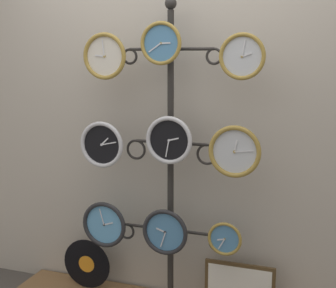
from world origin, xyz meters
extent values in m
cube|color=#BCB2A3|center=(0.00, 0.57, 1.40)|extent=(4.40, 0.04, 2.80)
cylinder|color=#282623|center=(0.00, 0.41, 0.99)|extent=(0.04, 0.04, 1.94)
sphere|color=#282623|center=(0.00, 0.41, 2.00)|extent=(0.07, 0.07, 0.07)
cylinder|color=#282623|center=(-0.14, 0.41, 1.73)|extent=(0.27, 0.02, 0.02)
torus|color=#282623|center=(-0.27, 0.41, 1.69)|extent=(0.10, 0.02, 0.10)
cylinder|color=#282623|center=(0.14, 0.41, 1.73)|extent=(0.27, 0.02, 0.02)
torus|color=#282623|center=(0.27, 0.41, 1.69)|extent=(0.10, 0.02, 0.10)
cylinder|color=#282623|center=(-0.12, 0.41, 1.15)|extent=(0.24, 0.02, 0.02)
torus|color=#282623|center=(-0.24, 0.41, 1.09)|extent=(0.14, 0.02, 0.14)
cylinder|color=#282623|center=(0.12, 0.41, 1.15)|extent=(0.24, 0.02, 0.02)
torus|color=#282623|center=(0.24, 0.41, 1.09)|extent=(0.14, 0.02, 0.14)
cylinder|color=#282623|center=(-0.16, 0.41, 0.56)|extent=(0.32, 0.02, 0.02)
torus|color=#282623|center=(-0.32, 0.41, 0.52)|extent=(0.11, 0.02, 0.11)
cylinder|color=#282623|center=(0.16, 0.41, 0.56)|extent=(0.32, 0.02, 0.02)
torus|color=#282623|center=(0.32, 0.41, 0.52)|extent=(0.11, 0.02, 0.11)
cylinder|color=silver|center=(-0.40, 0.33, 1.69)|extent=(0.27, 0.02, 0.27)
torus|color=#A58438|center=(-0.40, 0.31, 1.69)|extent=(0.29, 0.03, 0.29)
cylinder|color=#A58438|center=(-0.40, 0.31, 1.69)|extent=(0.02, 0.01, 0.02)
cube|color=silver|center=(-0.44, 0.31, 1.69)|extent=(0.06, 0.00, 0.01)
cube|color=silver|center=(-0.41, 0.31, 1.74)|extent=(0.02, 0.00, 0.10)
cylinder|color=#4C84B2|center=(-0.03, 0.34, 1.76)|extent=(0.24, 0.02, 0.24)
torus|color=#A58438|center=(-0.03, 0.32, 1.76)|extent=(0.26, 0.02, 0.26)
cylinder|color=#A58438|center=(-0.03, 0.32, 1.76)|extent=(0.01, 0.01, 0.01)
cube|color=silver|center=(0.00, 0.32, 1.76)|extent=(0.06, 0.00, 0.01)
cube|color=silver|center=(-0.07, 0.32, 1.74)|extent=(0.08, 0.00, 0.06)
cylinder|color=silver|center=(0.46, 0.32, 1.69)|extent=(0.24, 0.02, 0.24)
torus|color=#A58438|center=(0.46, 0.31, 1.69)|extent=(0.27, 0.02, 0.27)
cylinder|color=#A58438|center=(0.46, 0.31, 1.69)|extent=(0.01, 0.01, 0.01)
cube|color=silver|center=(0.49, 0.31, 1.69)|extent=(0.06, 0.00, 0.03)
cube|color=silver|center=(0.47, 0.31, 1.73)|extent=(0.02, 0.00, 0.09)
cylinder|color=black|center=(-0.43, 0.31, 1.13)|extent=(0.27, 0.02, 0.27)
torus|color=silver|center=(-0.43, 0.29, 1.13)|extent=(0.30, 0.03, 0.30)
cylinder|color=silver|center=(-0.43, 0.29, 1.13)|extent=(0.02, 0.01, 0.02)
cube|color=silver|center=(-0.41, 0.29, 1.15)|extent=(0.05, 0.00, 0.05)
cube|color=silver|center=(-0.38, 0.29, 1.14)|extent=(0.11, 0.00, 0.03)
cylinder|color=black|center=(0.02, 0.33, 1.18)|extent=(0.27, 0.02, 0.27)
torus|color=silver|center=(0.02, 0.31, 1.18)|extent=(0.30, 0.03, 0.30)
cylinder|color=silver|center=(0.02, 0.31, 1.18)|extent=(0.02, 0.01, 0.02)
cube|color=silver|center=(0.05, 0.31, 1.19)|extent=(0.07, 0.00, 0.03)
cube|color=silver|center=(0.01, 0.31, 1.13)|extent=(0.03, 0.00, 0.11)
cylinder|color=silver|center=(0.43, 0.32, 1.14)|extent=(0.28, 0.02, 0.28)
torus|color=#A58438|center=(0.43, 0.30, 1.14)|extent=(0.31, 0.03, 0.31)
cylinder|color=#A58438|center=(0.43, 0.30, 1.14)|extent=(0.02, 0.01, 0.02)
cube|color=silver|center=(0.44, 0.30, 1.17)|extent=(0.02, 0.00, 0.07)
cube|color=silver|center=(0.49, 0.30, 1.14)|extent=(0.11, 0.00, 0.02)
cylinder|color=#60A8DB|center=(-0.43, 0.31, 0.59)|extent=(0.29, 0.02, 0.29)
torus|color=#262628|center=(-0.43, 0.29, 0.59)|extent=(0.31, 0.03, 0.31)
cylinder|color=#262628|center=(-0.43, 0.30, 0.59)|extent=(0.02, 0.01, 0.02)
cube|color=silver|center=(-0.39, 0.29, 0.60)|extent=(0.07, 0.00, 0.03)
cube|color=silver|center=(-0.44, 0.29, 0.64)|extent=(0.04, 0.00, 0.11)
cylinder|color=#4C84B2|center=(0.00, 0.31, 0.59)|extent=(0.27, 0.02, 0.27)
torus|color=#262628|center=(0.00, 0.30, 0.59)|extent=(0.30, 0.03, 0.30)
cylinder|color=#262628|center=(0.00, 0.30, 0.59)|extent=(0.02, 0.01, 0.02)
cube|color=silver|center=(-0.03, 0.30, 0.60)|extent=(0.07, 0.00, 0.03)
cube|color=silver|center=(-0.01, 0.30, 0.54)|extent=(0.04, 0.00, 0.10)
cylinder|color=#4C84B2|center=(0.38, 0.33, 0.59)|extent=(0.19, 0.02, 0.19)
torus|color=#A58438|center=(0.38, 0.32, 0.59)|extent=(0.21, 0.02, 0.21)
cylinder|color=#A58438|center=(0.38, 0.32, 0.59)|extent=(0.01, 0.01, 0.01)
cube|color=silver|center=(0.36, 0.32, 0.58)|extent=(0.05, 0.00, 0.02)
cube|color=silver|center=(0.36, 0.32, 0.55)|extent=(0.04, 0.00, 0.07)
cylinder|color=black|center=(-0.62, 0.39, 0.24)|extent=(0.36, 0.01, 0.36)
cylinder|color=orange|center=(-0.62, 0.39, 0.24)|extent=(0.12, 0.00, 0.12)
camera|label=1|loc=(0.95, -2.35, 1.67)|focal=50.00mm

